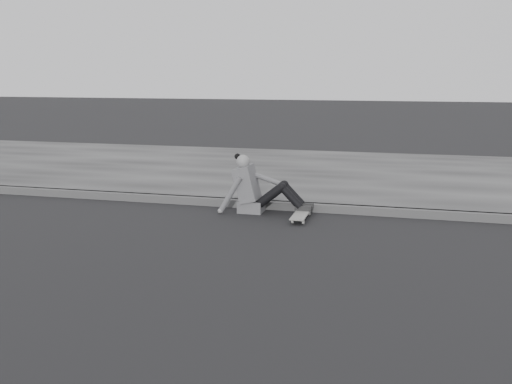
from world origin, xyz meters
TOP-DOWN VIEW (x-y plane):
  - ground at (0.00, 0.00)m, footprint 80.00×80.00m
  - curb at (0.00, 2.58)m, footprint 24.00×0.16m
  - sidewalk at (0.00, 5.60)m, footprint 24.00×6.00m
  - skateboard at (-1.84, 2.07)m, footprint 0.20×0.78m
  - seated_woman at (-2.58, 2.31)m, footprint 1.38×0.46m

SIDE VIEW (x-z plane):
  - ground at x=0.00m, z-range 0.00..0.00m
  - curb at x=0.00m, z-range 0.00..0.12m
  - sidewalk at x=0.00m, z-range 0.00..0.12m
  - skateboard at x=-1.84m, z-range 0.03..0.12m
  - seated_woman at x=-2.58m, z-range -0.08..0.80m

